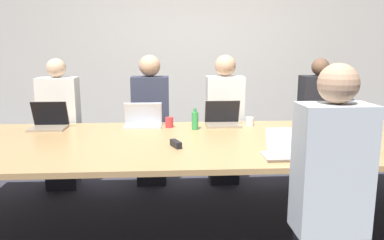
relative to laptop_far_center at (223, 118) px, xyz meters
name	(u,v)px	position (x,y,z in m)	size (l,w,h in m)	color
ground_plane	(212,223)	(-0.16, -0.59, -0.81)	(24.00, 24.00, 0.00)	#2D2D38
curtain_wall	(195,55)	(-0.16, 1.61, 0.59)	(12.00, 0.06, 2.80)	beige
conference_table	(213,145)	(-0.16, -0.59, -0.11)	(4.75, 1.55, 0.74)	tan
laptop_far_center	(223,118)	(0.00, 0.00, 0.00)	(0.34, 0.25, 0.25)	gray
person_far_center	(224,121)	(0.08, 0.43, -0.12)	(0.40, 0.24, 1.42)	#2D2D38
cup_far_center	(250,122)	(0.26, -0.03, -0.03)	(0.08, 0.08, 0.08)	white
bottle_far_center	(195,120)	(-0.29, -0.18, 0.02)	(0.06, 0.06, 0.20)	green
laptop_far_right	(338,117)	(1.16, -0.02, 0.00)	(0.31, 0.25, 0.25)	#333338
person_far_right	(317,122)	(1.14, 0.45, -0.15)	(0.40, 0.24, 1.39)	#2D2D38
cup_far_right	(365,121)	(1.41, -0.07, -0.03)	(0.08, 0.08, 0.08)	white
laptop_near_midright	(290,150)	(0.29, -1.17, -0.01)	(0.36, 0.23, 0.23)	silver
person_near_midright	(330,192)	(0.38, -1.63, -0.12)	(0.40, 0.24, 1.41)	#2D2D38
laptop_far_left	(49,121)	(-1.66, -0.04, 0.00)	(0.33, 0.26, 0.26)	gray
person_far_left	(60,127)	(-1.68, 0.37, -0.14)	(0.40, 0.24, 1.39)	#2D2D38
laptop_far_midleft	(143,119)	(-0.78, 0.00, 0.00)	(0.37, 0.23, 0.23)	#B7B7BC
person_far_midleft	(151,122)	(-0.73, 0.45, -0.12)	(0.40, 0.24, 1.42)	#2D2D38
cup_far_midleft	(169,122)	(-0.53, -0.07, -0.02)	(0.07, 0.07, 0.10)	red
bottle_near_right	(374,138)	(0.94, -1.08, 0.04)	(0.08, 0.08, 0.26)	green
stapler	(176,144)	(-0.48, -0.80, -0.05)	(0.09, 0.16, 0.05)	black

